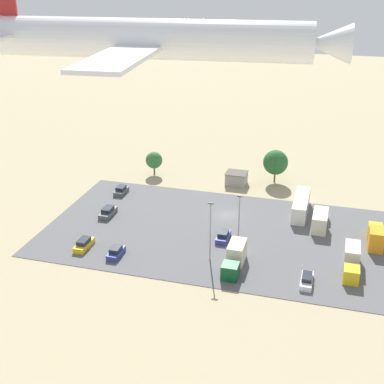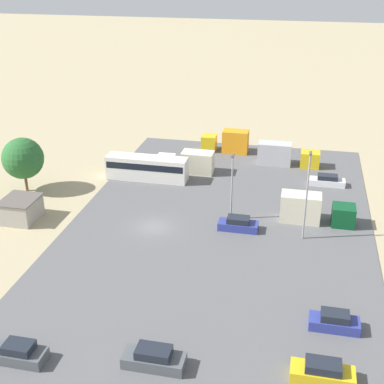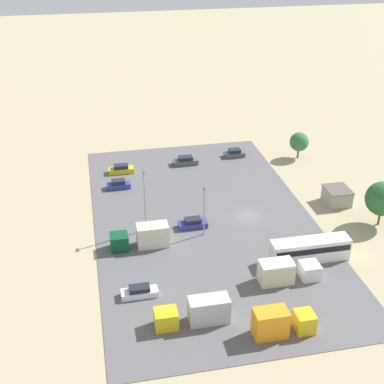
# 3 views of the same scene
# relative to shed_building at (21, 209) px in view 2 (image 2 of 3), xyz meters

# --- Properties ---
(ground_plane) EXTENTS (400.00, 400.00, 0.00)m
(ground_plane) POSITION_rel_shed_building_xyz_m (-1.35, 15.77, -1.35)
(ground_plane) COLOR tan
(parking_lot_surface) EXTENTS (60.90, 34.35, 0.08)m
(parking_lot_surface) POSITION_rel_shed_building_xyz_m (-1.35, 23.10, -1.31)
(parking_lot_surface) COLOR #565659
(parking_lot_surface) RESTS_ON ground
(shed_building) EXTENTS (4.53, 4.00, 2.69)m
(shed_building) POSITION_rel_shed_building_xyz_m (0.00, 0.00, 0.00)
(shed_building) COLOR #9E998E
(shed_building) RESTS_ON ground
(bus) EXTENTS (2.63, 11.20, 3.25)m
(bus) POSITION_rel_shed_building_xyz_m (-14.67, 11.01, 0.48)
(bus) COLOR silver
(bus) RESTS_ON ground
(parked_car_0) EXTENTS (1.84, 4.71, 1.61)m
(parked_car_0) POSITION_rel_shed_building_xyz_m (18.97, 34.46, -0.60)
(parked_car_0) COLOR gold
(parked_car_0) RESTS_ON ground
(parked_car_1) EXTENTS (1.72, 4.70, 1.46)m
(parked_car_1) POSITION_rel_shed_building_xyz_m (-17.83, 35.31, -0.66)
(parked_car_1) COLOR silver
(parked_car_1) RESTS_ON ground
(parked_car_2) EXTENTS (1.77, 4.18, 1.59)m
(parked_car_2) POSITION_rel_shed_building_xyz_m (12.75, 35.46, -0.61)
(parked_car_2) COLOR navy
(parked_car_2) RESTS_ON ground
(parked_car_3) EXTENTS (1.89, 4.06, 1.61)m
(parked_car_3) POSITION_rel_shed_building_xyz_m (21.83, 11.66, -0.60)
(parked_car_3) COLOR #4C5156
(parked_car_3) RESTS_ON ground
(parked_car_4) EXTENTS (1.85, 4.48, 1.56)m
(parked_car_4) POSITION_rel_shed_building_xyz_m (-2.83, 25.26, -0.62)
(parked_car_4) COLOR navy
(parked_car_4) RESTS_ON ground
(parked_car_5) EXTENTS (1.94, 4.79, 1.65)m
(parked_car_5) POSITION_rel_shed_building_xyz_m (20.20, 21.93, -0.59)
(parked_car_5) COLOR #4C5156
(parked_car_5) RESTS_ON ground
(parked_truck_0) EXTENTS (2.34, 8.95, 3.26)m
(parked_truck_0) POSITION_rel_shed_building_xyz_m (-24.13, 29.19, 0.22)
(parked_truck_0) COLOR gold
(parked_truck_0) RESTS_ON ground
(parked_truck_1) EXTENTS (2.37, 7.23, 3.50)m
(parked_truck_1) POSITION_rel_shed_building_xyz_m (-27.95, 20.23, 0.33)
(parked_truck_1) COLOR gold
(parked_truck_1) RESTS_ON ground
(parked_truck_2) EXTENTS (2.49, 8.47, 3.37)m
(parked_truck_2) POSITION_rel_shed_building_xyz_m (-6.52, 33.39, 0.27)
(parked_truck_2) COLOR #0C4723
(parked_truck_2) RESTS_ON ground
(parked_truck_3) EXTENTS (2.58, 8.20, 3.06)m
(parked_truck_3) POSITION_rel_shed_building_xyz_m (-18.52, 16.01, 0.13)
(parked_truck_3) COLOR silver
(parked_truck_3) RESTS_ON ground
(tree_apron_mid) EXTENTS (5.36, 5.36, 7.24)m
(tree_apron_mid) POSITION_rel_shed_building_xyz_m (-7.75, -3.45, 3.20)
(tree_apron_mid) COLOR brown
(tree_apron_mid) RESTS_ON ground
(light_pole_lot_centre) EXTENTS (0.90, 0.28, 10.06)m
(light_pole_lot_centre) POSITION_rel_shed_building_xyz_m (-2.28, 32.49, 4.20)
(light_pole_lot_centre) COLOR gray
(light_pole_lot_centre) RESTS_ON ground
(light_pole_lot_edge) EXTENTS (0.90, 0.28, 8.03)m
(light_pole_lot_edge) POSITION_rel_shed_building_xyz_m (-5.25, 24.08, 3.17)
(light_pole_lot_edge) COLOR gray
(light_pole_lot_edge) RESTS_ON ground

